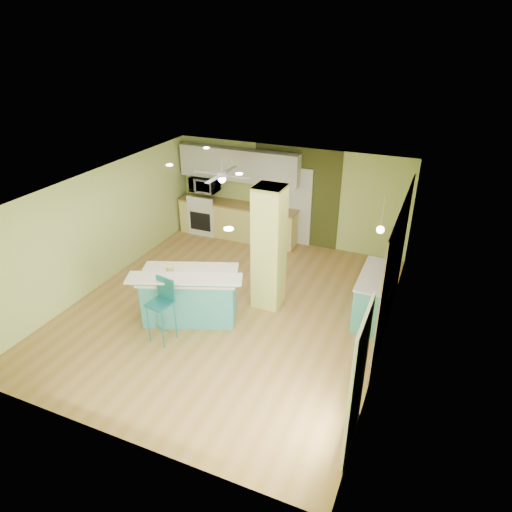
% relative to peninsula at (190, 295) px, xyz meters
% --- Properties ---
extents(floor, '(6.00, 7.00, 0.01)m').
position_rel_peninsula_xyz_m(floor, '(0.55, 0.55, -0.51)').
color(floor, olive).
rests_on(floor, ground).
extents(ceiling, '(6.00, 7.00, 0.01)m').
position_rel_peninsula_xyz_m(ceiling, '(0.55, 0.55, 2.00)').
color(ceiling, white).
rests_on(ceiling, wall_back).
extents(wall_back, '(6.00, 0.01, 2.50)m').
position_rel_peninsula_xyz_m(wall_back, '(0.55, 4.06, 0.74)').
color(wall_back, '#BFD471').
rests_on(wall_back, floor).
extents(wall_front, '(6.00, 0.01, 2.50)m').
position_rel_peninsula_xyz_m(wall_front, '(0.55, -2.95, 0.74)').
color(wall_front, '#BFD471').
rests_on(wall_front, floor).
extents(wall_left, '(0.01, 7.00, 2.50)m').
position_rel_peninsula_xyz_m(wall_left, '(-2.46, 0.55, 0.74)').
color(wall_left, '#BFD471').
rests_on(wall_left, floor).
extents(wall_right, '(0.01, 7.00, 2.50)m').
position_rel_peninsula_xyz_m(wall_right, '(3.55, 0.55, 0.74)').
color(wall_right, '#BFD471').
rests_on(wall_right, floor).
extents(wood_panel, '(0.02, 3.40, 2.50)m').
position_rel_peninsula_xyz_m(wood_panel, '(3.53, 1.15, 0.74)').
color(wood_panel, '#806549').
rests_on(wood_panel, floor).
extents(olive_accent, '(2.20, 0.02, 2.50)m').
position_rel_peninsula_xyz_m(olive_accent, '(0.75, 4.04, 0.74)').
color(olive_accent, '#40451B').
rests_on(olive_accent, floor).
extents(interior_door, '(0.82, 0.05, 2.00)m').
position_rel_peninsula_xyz_m(interior_door, '(0.75, 4.01, 0.49)').
color(interior_door, silver).
rests_on(interior_door, floor).
extents(french_door, '(0.04, 1.08, 2.10)m').
position_rel_peninsula_xyz_m(french_door, '(3.52, -1.75, 0.54)').
color(french_door, silver).
rests_on(french_door, floor).
extents(column, '(0.55, 0.55, 2.50)m').
position_rel_peninsula_xyz_m(column, '(1.20, 1.05, 0.74)').
color(column, '#C1C95D').
rests_on(column, floor).
extents(kitchen_run, '(3.25, 0.63, 0.94)m').
position_rel_peninsula_xyz_m(kitchen_run, '(-0.75, 3.75, -0.04)').
color(kitchen_run, '#E9D97A').
rests_on(kitchen_run, floor).
extents(stove, '(0.76, 0.66, 1.08)m').
position_rel_peninsula_xyz_m(stove, '(-1.70, 3.74, -0.05)').
color(stove, white).
rests_on(stove, floor).
extents(upper_cabinets, '(3.20, 0.34, 0.80)m').
position_rel_peninsula_xyz_m(upper_cabinets, '(-0.75, 3.87, 1.44)').
color(upper_cabinets, silver).
rests_on(upper_cabinets, wall_back).
extents(microwave, '(0.70, 0.48, 0.39)m').
position_rel_peninsula_xyz_m(microwave, '(-1.70, 3.75, 0.84)').
color(microwave, silver).
rests_on(microwave, wall_back).
extents(ceiling_fan, '(1.41, 1.41, 0.61)m').
position_rel_peninsula_xyz_m(ceiling_fan, '(-0.55, 2.55, 1.57)').
color(ceiling_fan, silver).
rests_on(ceiling_fan, ceiling).
extents(pendant_lamp, '(0.14, 0.14, 0.69)m').
position_rel_peninsula_xyz_m(pendant_lamp, '(3.20, 1.30, 1.38)').
color(pendant_lamp, silver).
rests_on(pendant_lamp, ceiling).
extents(wall_decor, '(0.03, 0.90, 0.70)m').
position_rel_peninsula_xyz_m(wall_decor, '(3.51, 1.35, 1.04)').
color(wall_decor, brown).
rests_on(wall_decor, wood_panel).
extents(peninsula, '(2.20, 1.71, 1.10)m').
position_rel_peninsula_xyz_m(peninsula, '(0.00, 0.00, 0.00)').
color(peninsula, teal).
rests_on(peninsula, floor).
extents(bar_stool, '(0.46, 0.46, 1.20)m').
position_rel_peninsula_xyz_m(bar_stool, '(-0.08, -0.75, 0.30)').
color(bar_stool, teal).
rests_on(bar_stool, floor).
extents(side_counter, '(0.62, 1.46, 0.94)m').
position_rel_peninsula_xyz_m(side_counter, '(3.25, 1.39, -0.04)').
color(side_counter, teal).
rests_on(side_counter, floor).
extents(fruit_bowl, '(0.27, 0.27, 0.06)m').
position_rel_peninsula_xyz_m(fruit_bowl, '(-0.08, 3.74, 0.46)').
color(fruit_bowl, '#382017').
rests_on(fruit_bowl, kitchen_run).
extents(canister, '(0.14, 0.14, 0.18)m').
position_rel_peninsula_xyz_m(canister, '(-0.31, -0.13, 0.54)').
color(canister, gold).
rests_on(canister, peninsula).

